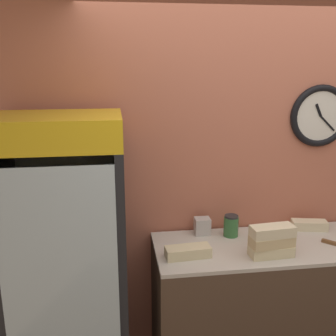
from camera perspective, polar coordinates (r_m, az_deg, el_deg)
The scene contains 10 objects.
wall_back at distance 2.98m, azimuth 12.79°, elevation -0.49°, with size 5.20×0.10×2.70m.
prep_counter at distance 3.04m, azimuth 14.12°, elevation -18.65°, with size 1.59×0.61×0.94m.
beverage_cooler at distance 2.63m, azimuth -14.45°, elevation -10.84°, with size 0.74×0.63×1.85m.
sandwich_stack_bottom at distance 2.64m, azimuth 14.73°, elevation -11.57°, with size 0.28×0.13×0.07m.
sandwich_stack_middle at distance 2.61m, azimuth 14.83°, elevation -10.22°, with size 0.29×0.14×0.07m.
sandwich_stack_top at distance 2.58m, azimuth 14.93°, elevation -8.85°, with size 0.29×0.14×0.07m.
sandwich_flat_left at distance 2.55m, azimuth 2.92°, elevation -12.05°, with size 0.29×0.13×0.07m.
sandwich_flat_right at distance 3.11m, azimuth 19.82°, elevation -7.79°, with size 0.27×0.15×0.07m.
condiment_jar at distance 2.85m, azimuth 9.13°, elevation -8.27°, with size 0.10×0.10×0.15m.
napkin_dispenser at distance 2.86m, azimuth 5.00°, elevation -8.40°, with size 0.11×0.09×0.12m.
Camera 1 is at (-1.04, -1.47, 2.13)m, focal length 42.00 mm.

